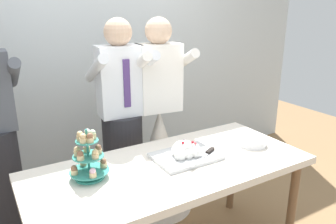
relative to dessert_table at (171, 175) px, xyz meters
name	(u,v)px	position (x,y,z in m)	size (l,w,h in m)	color
rear_wall	(90,38)	(0.00, 1.44, 0.75)	(5.20, 0.10, 2.90)	silver
dessert_table	(171,175)	(0.00, 0.00, 0.00)	(1.80, 0.80, 0.78)	silver
cupcake_stand	(88,157)	(-0.50, 0.10, 0.21)	(0.23, 0.23, 0.31)	teal
main_cake_tray	(186,152)	(0.13, 0.04, 0.12)	(0.42, 0.33, 0.13)	silver
plate_stack	(252,141)	(0.67, -0.03, 0.10)	(0.21, 0.21, 0.05)	white
person_groom	(123,135)	(-0.03, 0.69, 0.05)	(0.49, 0.52, 1.66)	#232328
person_bride	(159,148)	(0.28, 0.65, -0.12)	(0.56, 0.56, 1.66)	white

